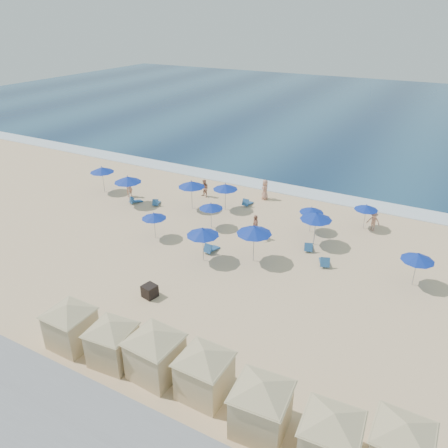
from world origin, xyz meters
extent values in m
plane|color=beige|center=(0.00, 0.00, 0.00)|extent=(160.00, 160.00, 0.00)
cube|color=#0D294A|center=(0.00, 55.00, 0.03)|extent=(160.00, 80.00, 0.06)
cube|color=white|center=(0.00, 15.50, 0.04)|extent=(160.00, 2.50, 0.08)
cube|color=gray|center=(0.00, -13.00, 0.55)|extent=(160.00, 2.20, 1.10)
cube|color=black|center=(-1.83, -4.62, 0.39)|extent=(0.91, 0.91, 0.77)
cube|color=beige|center=(-2.74, -9.81, 0.98)|extent=(1.98, 1.98, 1.96)
cube|color=tan|center=(-2.74, -9.81, 1.96)|extent=(2.08, 2.08, 0.08)
pyramid|color=tan|center=(-2.74, -9.81, 2.45)|extent=(4.30, 4.30, 0.49)
cube|color=beige|center=(-0.09, -9.72, 0.95)|extent=(2.07, 2.07, 1.90)
cube|color=tan|center=(-0.09, -9.72, 1.90)|extent=(2.17, 2.17, 0.08)
pyramid|color=tan|center=(-0.09, -9.72, 2.38)|extent=(4.15, 4.15, 0.48)
cube|color=beige|center=(2.25, -9.44, 1.04)|extent=(2.20, 2.20, 2.07)
cube|color=tan|center=(2.25, -9.44, 2.07)|extent=(2.30, 2.30, 0.08)
pyramid|color=tan|center=(2.25, -9.44, 2.59)|extent=(4.54, 4.54, 0.52)
cube|color=beige|center=(4.82, -9.34, 1.00)|extent=(2.02, 2.02, 2.00)
cube|color=tan|center=(4.82, -9.34, 2.00)|extent=(2.12, 2.12, 0.08)
pyramid|color=tan|center=(4.82, -9.34, 2.50)|extent=(4.38, 4.38, 0.50)
cube|color=beige|center=(7.75, -9.83, 1.03)|extent=(2.21, 2.21, 2.07)
cube|color=tan|center=(7.75, -9.83, 2.07)|extent=(2.32, 2.32, 0.08)
pyramid|color=tan|center=(7.75, -9.83, 2.59)|extent=(4.52, 4.52, 0.52)
cube|color=beige|center=(10.58, -9.90, 1.01)|extent=(2.14, 2.14, 2.01)
cube|color=tan|center=(10.58, -9.90, 2.01)|extent=(2.25, 2.25, 0.08)
pyramid|color=tan|center=(10.58, -9.90, 2.52)|extent=(4.41, 4.41, 0.50)
cube|color=tan|center=(12.91, -9.03, 1.97)|extent=(2.09, 2.09, 0.08)
pyramid|color=tan|center=(12.91, -9.03, 2.46)|extent=(4.31, 4.31, 0.49)
cylinder|color=#A5A8AD|center=(-15.83, 6.80, 1.00)|extent=(0.05, 0.05, 2.00)
cone|color=navy|center=(-15.83, 6.80, 2.19)|extent=(2.21, 2.21, 0.47)
sphere|color=navy|center=(-15.83, 6.80, 2.48)|extent=(0.08, 0.08, 0.08)
cylinder|color=#A5A8AD|center=(-11.81, 5.63, 1.07)|extent=(0.06, 0.06, 2.13)
cone|color=navy|center=(-11.81, 5.63, 2.33)|extent=(2.36, 2.36, 0.50)
sphere|color=navy|center=(-11.81, 5.63, 2.64)|extent=(0.09, 0.09, 0.09)
cylinder|color=#A5A8AD|center=(-6.52, 7.50, 1.03)|extent=(0.05, 0.05, 2.05)
cone|color=navy|center=(-6.52, 7.50, 2.24)|extent=(2.27, 2.27, 0.49)
sphere|color=navy|center=(-6.52, 7.50, 2.54)|extent=(0.09, 0.09, 0.09)
cylinder|color=#A5A8AD|center=(-6.06, 1.61, 0.83)|extent=(0.04, 0.04, 1.67)
cone|color=navy|center=(-6.06, 1.61, 1.82)|extent=(1.84, 1.84, 0.40)
sphere|color=navy|center=(-6.06, 1.61, 2.06)|extent=(0.07, 0.07, 0.07)
cylinder|color=#A5A8AD|center=(-3.91, 8.68, 0.96)|extent=(0.05, 0.05, 1.91)
cone|color=navy|center=(-3.91, 8.68, 2.09)|extent=(2.11, 2.11, 0.45)
sphere|color=navy|center=(-3.91, 8.68, 2.36)|extent=(0.08, 0.08, 0.08)
cylinder|color=#A5A8AD|center=(-3.24, 5.14, 0.84)|extent=(0.04, 0.04, 1.69)
cone|color=navy|center=(-3.24, 5.14, 1.84)|extent=(1.86, 1.86, 0.40)
sphere|color=navy|center=(-3.24, 5.14, 2.09)|extent=(0.07, 0.07, 0.07)
cylinder|color=#A5A8AD|center=(-1.18, 0.50, 1.00)|extent=(0.05, 0.05, 2.00)
cone|color=navy|center=(-1.18, 0.50, 2.19)|extent=(2.21, 2.21, 0.47)
sphere|color=navy|center=(-1.18, 0.50, 2.47)|extent=(0.08, 0.08, 0.08)
cylinder|color=#A5A8AD|center=(3.79, 8.18, 0.83)|extent=(0.04, 0.04, 1.67)
cone|color=navy|center=(3.79, 8.18, 1.82)|extent=(1.85, 1.85, 0.40)
sphere|color=navy|center=(3.79, 8.18, 2.06)|extent=(0.07, 0.07, 0.07)
cylinder|color=#A5A8AD|center=(1.83, 2.09, 1.08)|extent=(0.06, 0.06, 2.16)
cone|color=navy|center=(1.83, 2.09, 2.36)|extent=(2.38, 2.38, 0.51)
sphere|color=navy|center=(1.83, 2.09, 2.67)|extent=(0.09, 0.09, 0.09)
cylinder|color=#A5A8AD|center=(7.32, 10.71, 0.82)|extent=(0.04, 0.04, 1.65)
cone|color=navy|center=(7.32, 10.71, 1.80)|extent=(1.82, 1.82, 0.39)
sphere|color=navy|center=(7.32, 10.71, 2.04)|extent=(0.07, 0.07, 0.07)
cylinder|color=#A5A8AD|center=(4.72, 6.31, 1.04)|extent=(0.05, 0.05, 2.08)
cone|color=navy|center=(4.72, 6.31, 2.27)|extent=(2.30, 2.30, 0.49)
sphere|color=navy|center=(4.72, 6.31, 2.57)|extent=(0.09, 0.09, 0.09)
cylinder|color=#A5A8AD|center=(11.78, 4.21, 0.91)|extent=(0.05, 0.05, 1.82)
cone|color=navy|center=(11.78, 4.21, 1.99)|extent=(2.01, 2.01, 0.43)
sphere|color=navy|center=(11.78, 4.21, 2.25)|extent=(0.08, 0.08, 0.08)
cube|color=#255589|center=(-11.54, 6.18, 0.15)|extent=(0.88, 1.25, 0.31)
cube|color=#255589|center=(-11.70, 5.73, 0.38)|extent=(0.61, 0.47, 0.55)
cube|color=#255589|center=(-9.76, 6.76, 0.15)|extent=(0.95, 1.23, 0.31)
cube|color=#255589|center=(-9.56, 6.33, 0.38)|extent=(0.61, 0.50, 0.54)
cube|color=#255589|center=(-2.64, 10.53, 0.17)|extent=(0.58, 1.23, 0.34)
cube|color=#255589|center=(-2.64, 10.01, 0.41)|extent=(0.58, 0.34, 0.60)
cube|color=#255589|center=(-1.33, 1.95, 0.17)|extent=(0.69, 1.32, 0.35)
cube|color=#255589|center=(-1.37, 1.41, 0.43)|extent=(0.62, 0.39, 0.62)
cube|color=#255589|center=(4.60, 5.49, 0.16)|extent=(0.91, 1.34, 0.34)
cube|color=#255589|center=(4.75, 4.99, 0.41)|extent=(0.65, 0.49, 0.59)
cube|color=#255589|center=(6.20, 4.04, 0.18)|extent=(1.03, 1.44, 0.36)
cube|color=#255589|center=(6.39, 3.53, 0.44)|extent=(0.70, 0.55, 0.63)
imported|color=tan|center=(-12.95, 7.02, 0.91)|extent=(0.61, 0.76, 1.82)
imported|color=tan|center=(-6.90, 10.24, 0.82)|extent=(0.93, 0.80, 1.65)
imported|color=tan|center=(0.53, 5.17, 0.95)|extent=(0.97, 1.19, 1.89)
imported|color=tan|center=(8.01, 10.68, 0.78)|extent=(1.03, 0.62, 1.56)
imported|color=tan|center=(-1.86, 12.39, 0.92)|extent=(0.63, 0.93, 1.84)
camera|label=1|loc=(12.36, -21.39, 15.45)|focal=35.00mm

